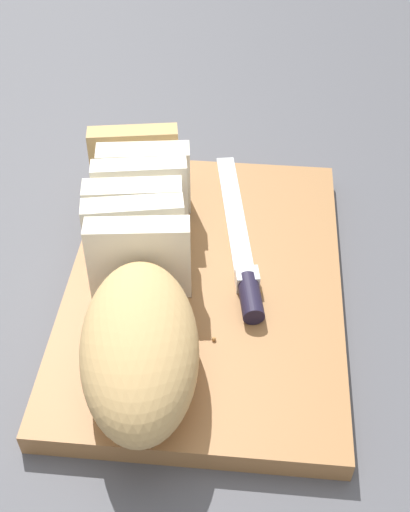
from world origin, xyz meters
TOP-DOWN VIEW (x-y plane):
  - ground_plane at (0.00, 0.00)m, footprint 3.00×3.00m
  - cutting_board at (0.00, 0.00)m, footprint 0.40×0.29m
  - bread_loaf at (-0.04, 0.06)m, footprint 0.38×0.15m
  - bread_knife at (0.01, -0.04)m, footprint 0.27×0.06m
  - crumb_near_knife at (-0.08, -0.01)m, footprint 0.00×0.00m
  - crumb_near_loaf at (-0.02, -0.06)m, footprint 0.01×0.01m
  - crumb_stray_left at (-0.09, 0.04)m, footprint 0.00×0.00m

SIDE VIEW (x-z plane):
  - ground_plane at x=0.00m, z-range 0.00..0.00m
  - cutting_board at x=0.00m, z-range 0.00..0.02m
  - crumb_stray_left at x=-0.09m, z-range 0.02..0.03m
  - crumb_near_knife at x=-0.08m, z-range 0.02..0.03m
  - crumb_near_loaf at x=-0.02m, z-range 0.02..0.03m
  - bread_knife at x=0.01m, z-range 0.02..0.04m
  - bread_loaf at x=-0.04m, z-range 0.02..0.11m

